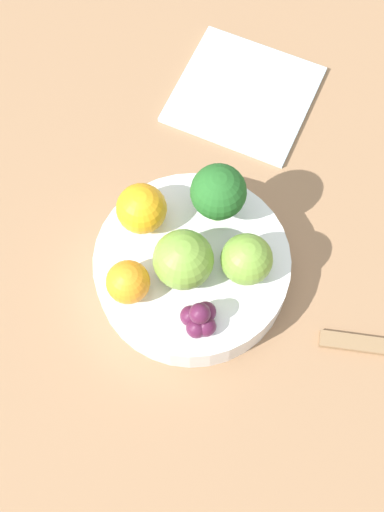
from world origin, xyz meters
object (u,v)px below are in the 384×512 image
(orange_front, at_px, (142,209))
(bowl, at_px, (192,268))
(apple_green, at_px, (247,259))
(napkin, at_px, (244,94))
(broccoli, at_px, (218,193))
(grape_cluster, at_px, (200,319))
(apple_red, at_px, (182,259))
(orange_back, at_px, (128,282))
(spoon, at_px, (363,344))

(orange_front, bearing_deg, bowl, 83.27)
(apple_green, relative_size, napkin, 0.29)
(orange_front, bearing_deg, napkin, -176.26)
(bowl, height_order, broccoli, broccoli)
(bowl, relative_size, grape_cluster, 5.17)
(apple_green, height_order, napkin, apple_green)
(apple_red, relative_size, napkin, 0.33)
(bowl, bearing_deg, apple_red, -6.38)
(napkin, bearing_deg, bowl, 20.04)
(apple_red, height_order, orange_back, apple_red)
(grape_cluster, height_order, napkin, grape_cluster)
(bowl, relative_size, orange_back, 4.65)
(broccoli, height_order, napkin, broccoli)
(broccoli, height_order, orange_front, broccoli)
(bowl, xyz_separation_m, grape_cluster, (0.05, 0.04, 0.03))
(broccoli, distance_m, orange_front, 0.08)
(spoon, bearing_deg, orange_front, -83.46)
(bowl, distance_m, apple_red, 0.05)
(apple_red, distance_m, spoon, 0.20)
(orange_front, bearing_deg, orange_back, 26.81)
(apple_red, relative_size, spoon, 0.69)
(spoon, bearing_deg, napkin, -124.82)
(orange_front, relative_size, orange_back, 1.19)
(broccoli, height_order, apple_red, broccoli)
(orange_back, distance_m, grape_cluster, 0.07)
(bowl, bearing_deg, broccoli, -171.17)
(grape_cluster, bearing_deg, orange_back, -81.74)
(broccoli, distance_m, spoon, 0.20)
(bowl, xyz_separation_m, napkin, (-0.21, -0.08, -0.02))
(broccoli, xyz_separation_m, apple_red, (0.07, 0.01, -0.01))
(bowl, bearing_deg, apple_green, 114.38)
(broccoli, relative_size, orange_back, 1.74)
(bowl, relative_size, orange_front, 3.91)
(broccoli, bearing_deg, spoon, 83.87)
(broccoli, xyz_separation_m, orange_front, (0.05, -0.06, -0.02))
(bowl, distance_m, orange_back, 0.08)
(grape_cluster, relative_size, napkin, 0.22)
(napkin, bearing_deg, apple_red, 18.54)
(apple_green, height_order, spoon, apple_green)
(spoon, bearing_deg, broccoli, -96.13)
(broccoli, relative_size, spoon, 0.87)
(bowl, xyz_separation_m, apple_red, (0.01, -0.00, 0.05))
(napkin, bearing_deg, spoon, 55.18)
(grape_cluster, bearing_deg, broccoli, -153.82)
(napkin, bearing_deg, broccoli, 23.67)
(grape_cluster, bearing_deg, apple_green, 176.19)
(bowl, bearing_deg, spoon, 101.25)
(orange_front, distance_m, napkin, 0.21)
(spoon, bearing_deg, bowl, -78.75)
(orange_back, bearing_deg, apple_green, 135.90)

